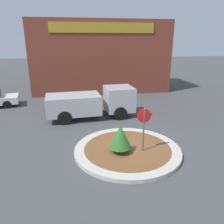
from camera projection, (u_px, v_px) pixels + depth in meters
The scene contains 6 objects.
ground_plane at pixel (127, 151), 10.69m from camera, with size 120.00×120.00×0.00m, color #474749.
traffic_island at pixel (127, 150), 10.66m from camera, with size 5.16×5.16×0.18m.
stop_sign at pixel (144, 123), 9.97m from camera, with size 0.65×0.07×2.27m.
island_shrub at pixel (120, 136), 10.03m from camera, with size 1.03×1.03×1.34m.
utility_truck at pixel (92, 102), 15.05m from camera, with size 6.07×2.51×2.07m.
storefront_building at pixel (100, 56), 23.34m from camera, with size 13.70×6.07×7.05m.
Camera 1 is at (-2.36, -9.27, 5.19)m, focal length 35.00 mm.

